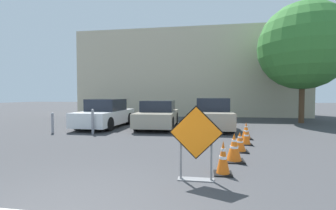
# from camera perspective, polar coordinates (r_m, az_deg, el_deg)

# --- Properties ---
(ground_plane) EXTENTS (96.00, 96.00, 0.00)m
(ground_plane) POSITION_cam_1_polar(r_m,az_deg,el_deg) (12.78, 0.29, -5.25)
(ground_plane) COLOR #3D3D3F
(road_closed_sign) EXTENTS (1.06, 0.20, 1.49)m
(road_closed_sign) POSITION_cam_1_polar(r_m,az_deg,el_deg) (4.48, 7.13, -8.63)
(road_closed_sign) COLOR black
(road_closed_sign) RESTS_ON ground_plane
(traffic_cone_nearest) EXTENTS (0.38, 0.38, 0.73)m
(traffic_cone_nearest) POSITION_cam_1_polar(r_m,az_deg,el_deg) (5.06, 13.82, -12.92)
(traffic_cone_nearest) COLOR black
(traffic_cone_nearest) RESTS_ON ground_plane
(traffic_cone_second) EXTENTS (0.51, 0.51, 0.73)m
(traffic_cone_second) POSITION_cam_1_polar(r_m,az_deg,el_deg) (6.09, 16.43, -10.33)
(traffic_cone_second) COLOR black
(traffic_cone_second) RESTS_ON ground_plane
(traffic_cone_third) EXTENTS (0.49, 0.49, 0.59)m
(traffic_cone_third) POSITION_cam_1_polar(r_m,az_deg,el_deg) (7.18, 17.76, -8.96)
(traffic_cone_third) COLOR black
(traffic_cone_third) RESTS_ON ground_plane
(traffic_cone_fourth) EXTENTS (0.39, 0.39, 0.64)m
(traffic_cone_fourth) POSITION_cam_1_polar(r_m,az_deg,el_deg) (8.25, 19.27, -7.36)
(traffic_cone_fourth) COLOR black
(traffic_cone_fourth) RESTS_ON ground_plane
(traffic_cone_fifth) EXTENTS (0.46, 0.46, 0.65)m
(traffic_cone_fifth) POSITION_cam_1_polar(r_m,az_deg,el_deg) (9.35, 19.20, -6.20)
(traffic_cone_fifth) COLOR black
(traffic_cone_fifth) RESTS_ON ground_plane
(parked_car_nearest) EXTENTS (1.94, 4.31, 1.51)m
(parked_car_nearest) POSITION_cam_1_polar(r_m,az_deg,el_deg) (12.63, -15.49, -2.26)
(parked_car_nearest) COLOR white
(parked_car_nearest) RESTS_ON ground_plane
(parked_car_second) EXTENTS (2.02, 4.35, 1.43)m
(parked_car_second) POSITION_cam_1_polar(r_m,az_deg,el_deg) (12.02, -2.51, -2.52)
(parked_car_second) COLOR #A39984
(parked_car_second) RESTS_ON ground_plane
(parked_car_third) EXTENTS (1.88, 4.08, 1.57)m
(parked_car_third) POSITION_cam_1_polar(r_m,az_deg,el_deg) (11.80, 11.16, -2.46)
(parked_car_third) COLOR #A39984
(parked_car_third) RESTS_ON ground_plane
(bollard_nearest) EXTENTS (0.12, 0.12, 1.11)m
(bollard_nearest) POSITION_cam_1_polar(r_m,az_deg,el_deg) (10.42, -18.58, -3.86)
(bollard_nearest) COLOR gray
(bollard_nearest) RESTS_ON ground_plane
(bollard_second) EXTENTS (0.12, 0.12, 0.93)m
(bollard_second) POSITION_cam_1_polar(r_m,az_deg,el_deg) (11.45, -27.28, -3.91)
(bollard_second) COLOR gray
(bollard_second) RESTS_ON ground_plane
(building_facade_backdrop) EXTENTS (19.24, 5.00, 7.30)m
(building_facade_backdrop) POSITION_cam_1_polar(r_m,az_deg,el_deg) (20.91, 5.28, 7.69)
(building_facade_backdrop) COLOR beige
(building_facade_backdrop) RESTS_ON ground_plane
(street_tree_behind_lot) EXTENTS (5.31, 5.31, 7.40)m
(street_tree_behind_lot) POSITION_cam_1_polar(r_m,az_deg,el_deg) (16.50, 31.06, 12.65)
(street_tree_behind_lot) COLOR #513823
(street_tree_behind_lot) RESTS_ON ground_plane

